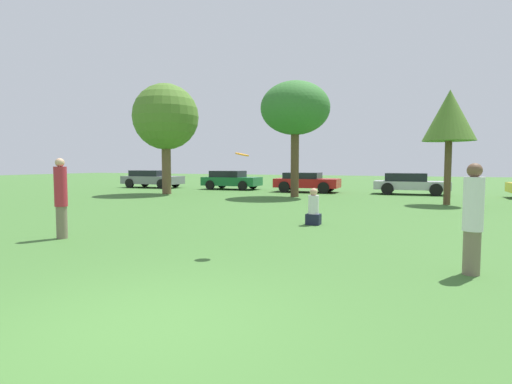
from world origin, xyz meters
The scene contains 12 objects.
ground_plane centered at (0.00, 0.00, 0.00)m, with size 120.00×120.00×0.00m, color #3D6B2D.
person_thrower centered at (-5.19, 3.51, 0.99)m, with size 0.30×0.30×1.93m.
person_catcher centered at (3.58, 3.80, 0.93)m, with size 0.31×0.31×1.81m.
frisbee centered at (-0.51, 3.78, 1.98)m, with size 0.28×0.28×0.08m.
bystander_sitting centered at (-0.19, 8.06, 0.46)m, with size 0.41×0.34×1.08m.
tree_0 centered at (-11.52, 16.58, 4.54)m, with size 3.88×3.88×6.53m.
tree_1 centered at (-3.81, 17.56, 4.76)m, with size 3.75×3.75×6.25m.
tree_2 centered at (3.68, 16.09, 3.86)m, with size 2.22×2.22×5.02m.
parked_car_grey centered at (-16.45, 21.53, 0.70)m, with size 4.61×2.15×1.31m.
parked_car_green centered at (-9.98, 22.06, 0.69)m, with size 4.06×2.14×1.32m.
parked_car_red centered at (-4.27, 21.42, 0.68)m, with size 4.09×2.14×1.25m.
parked_car_silver centered at (1.91, 21.91, 0.67)m, with size 4.23×1.96×1.26m.
Camera 1 is at (2.90, -3.49, 1.79)m, focal length 28.28 mm.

